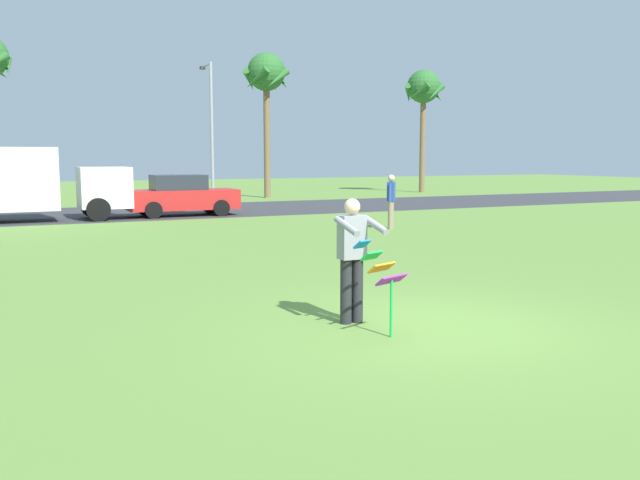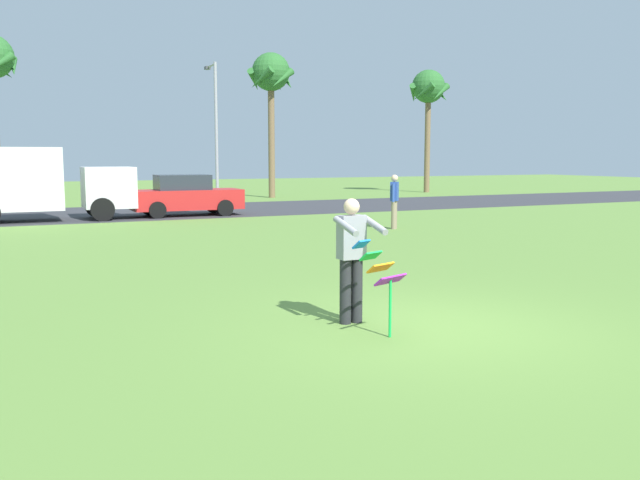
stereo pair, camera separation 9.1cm
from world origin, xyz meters
name	(u,v)px [view 2 (the right image)]	position (x,y,z in m)	size (l,w,h in m)	color
ground_plane	(429,327)	(0.00, 0.00, 0.00)	(120.00, 120.00, 0.00)	olive
road_strip	(137,212)	(0.00, 21.08, 0.01)	(120.00, 8.00, 0.01)	#38383D
person_kite_flyer	(352,255)	(-0.84, 0.65, 0.95)	(0.54, 0.65, 1.73)	#26262B
kite_held	(380,272)	(-0.81, -0.05, 0.83)	(0.57, 0.72, 1.22)	blue
parked_truck_white_box	(24,182)	(-4.32, 18.68, 1.41)	(6.74, 2.21, 2.62)	silver
parked_car_red	(186,196)	(1.46, 18.68, 0.77)	(4.23, 1.89, 1.60)	red
palm_tree_centre_far	(271,78)	(8.84, 28.32, 6.63)	(2.58, 2.71, 8.00)	brown
palm_tree_far_left	(428,91)	(20.03, 29.40, 6.43)	(2.58, 2.71, 7.80)	brown
streetlight_pole	(215,123)	(5.00, 26.30, 4.00)	(0.24, 1.65, 7.00)	#9E9EA3
person_walker_near	(394,200)	(6.24, 11.02, 0.93)	(0.40, 0.45, 1.73)	gray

